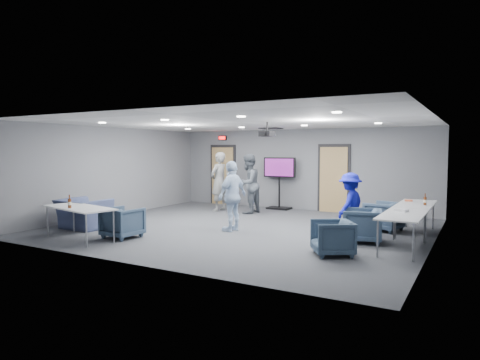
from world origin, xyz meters
The scene contains 29 objects.
floor centered at (0.00, 0.00, 0.00)m, with size 9.00×9.00×0.00m, color #34373B.
ceiling centered at (0.00, 0.00, 2.70)m, with size 9.00×9.00×0.00m, color silver.
wall_back centered at (0.00, 4.00, 1.35)m, with size 9.00×0.02×2.70m, color slate.
wall_front centered at (0.00, -4.00, 1.35)m, with size 9.00×0.02×2.70m, color slate.
wall_left centered at (-4.50, 0.00, 1.35)m, with size 0.02×8.00×2.70m, color slate.
wall_right centered at (4.50, 0.00, 1.35)m, with size 0.02×8.00×2.70m, color slate.
door_left centered at (-3.00, 3.95, 1.07)m, with size 1.06×0.17×2.24m.
door_right centered at (1.20, 3.95, 1.07)m, with size 1.06×0.17×2.24m.
exit_sign centered at (-3.00, 3.93, 2.45)m, with size 0.32×0.08×0.16m.
hvac_diffuser centered at (-0.50, 2.80, 2.69)m, with size 0.60×0.60×0.03m, color black.
downlights centered at (0.00, 0.00, 2.68)m, with size 6.18×3.78×0.02m.
person_a centered at (-2.18, 2.37, 0.97)m, with size 0.71×0.46×1.94m, color gray.
person_b centered at (-1.06, 2.33, 0.94)m, with size 0.91×0.71×1.88m, color #515861.
person_c centered at (0.00, -0.45, 0.87)m, with size 1.02×0.42×1.74m, color silver.
person_d centered at (2.70, 0.36, 0.74)m, with size 0.96×0.55×1.48m, color #181C9C.
chair_right_a centered at (3.26, 1.43, 0.36)m, with size 0.78×0.80×0.73m, color #37495F.
chair_right_b centered at (3.11, -0.18, 0.37)m, with size 0.79×0.81×0.74m, color #3A4D65.
chair_right_c centered at (2.90, -1.63, 0.34)m, with size 0.72×0.74×0.67m, color #34465A.
chair_front_a centered at (-1.77, -2.40, 0.35)m, with size 0.75×0.78×0.71m, color #36485E.
chair_front_b centered at (-3.48, -2.04, 0.38)m, with size 1.16×1.01×0.75m, color #3E486C.
table_right_a centered at (4.00, 1.37, 0.69)m, with size 0.79×1.88×0.73m.
table_right_b centered at (4.00, -0.53, 0.69)m, with size 0.78×1.88×0.73m.
table_front_left centered at (-2.49, -3.00, 0.69)m, with size 2.04×1.18×0.73m.
bottle_front centered at (-2.52, -3.23, 0.84)m, with size 0.08×0.08×0.30m.
bottle_right centered at (4.22, 1.15, 0.83)m, with size 0.07×0.07×0.28m.
snack_box centered at (3.78, 1.76, 0.75)m, with size 0.18×0.12×0.04m, color #D45E35.
wrapper centered at (3.92, -0.21, 0.76)m, with size 0.24×0.17×0.06m, color silver.
tv_stand centered at (-0.62, 3.75, 1.00)m, with size 1.15×0.55×1.76m.
projector centered at (0.72, 0.01, 2.40)m, with size 0.37×0.34×0.36m.
Camera 1 is at (5.32, -9.50, 2.00)m, focal length 32.00 mm.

